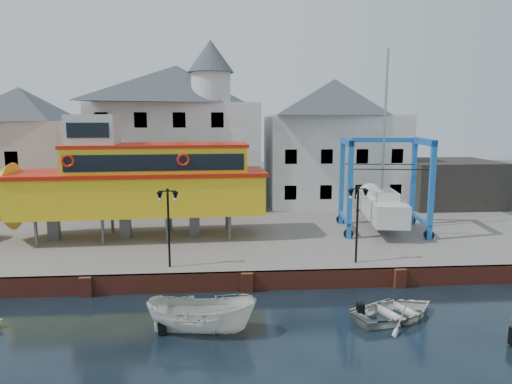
{
  "coord_description": "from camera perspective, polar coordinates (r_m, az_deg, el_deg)",
  "views": [
    {
      "loc": [
        -1.22,
        -22.15,
        8.76
      ],
      "look_at": [
        1.0,
        7.0,
        4.0
      ],
      "focal_mm": 32.0,
      "sensor_mm": 36.0,
      "label": 1
    }
  ],
  "objects": [
    {
      "name": "ground",
      "position": [
        23.85,
        -1.15,
        -12.3
      ],
      "size": [
        140.0,
        140.0,
        0.0
      ],
      "primitive_type": "plane",
      "color": "black",
      "rests_on": "ground"
    },
    {
      "name": "hardstanding",
      "position": [
        34.19,
        -2.19,
        -4.74
      ],
      "size": [
        44.0,
        22.0,
        1.0
      ],
      "primitive_type": "cube",
      "color": "#605752",
      "rests_on": "ground"
    },
    {
      "name": "quay_wall",
      "position": [
        23.77,
        -1.16,
        -11.09
      ],
      "size": [
        44.0,
        0.47,
        1.0
      ],
      "color": "maroon",
      "rests_on": "ground"
    },
    {
      "name": "building_pink",
      "position": [
        43.6,
        -27.09,
        4.81
      ],
      "size": [
        8.0,
        7.0,
        10.3
      ],
      "color": "tan",
      "rests_on": "hardstanding"
    },
    {
      "name": "building_white_main",
      "position": [
        40.73,
        -9.57,
        7.13
      ],
      "size": [
        14.0,
        8.3,
        14.0
      ],
      "color": "beige",
      "rests_on": "hardstanding"
    },
    {
      "name": "building_white_right",
      "position": [
        42.45,
        9.64,
        6.2
      ],
      "size": [
        12.0,
        8.0,
        11.2
      ],
      "color": "beige",
      "rests_on": "hardstanding"
    },
    {
      "name": "shed_dark",
      "position": [
        44.44,
        22.76,
        1.08
      ],
      "size": [
        8.0,
        7.0,
        4.0
      ],
      "primitive_type": "cube",
      "color": "black",
      "rests_on": "hardstanding"
    },
    {
      "name": "lamp_post_left",
      "position": [
        23.96,
        -10.94,
        -1.96
      ],
      "size": [
        1.12,
        0.32,
        4.2
      ],
      "color": "black",
      "rests_on": "hardstanding"
    },
    {
      "name": "lamp_post_right",
      "position": [
        24.87,
        12.61,
        -1.61
      ],
      "size": [
        1.12,
        0.32,
        4.2
      ],
      "color": "black",
      "rests_on": "hardstanding"
    },
    {
      "name": "tour_boat",
      "position": [
        30.51,
        -16.16,
        1.34
      ],
      "size": [
        18.48,
        5.19,
        7.97
      ],
      "rotation": [
        0.0,
        0.0,
        0.05
      ],
      "color": "#59595E",
      "rests_on": "hardstanding"
    },
    {
      "name": "travel_lift",
      "position": [
        33.19,
        15.29,
        -0.96
      ],
      "size": [
        6.32,
        8.38,
        12.34
      ],
      "rotation": [
        0.0,
        0.0,
        -0.14
      ],
      "color": "#166EB4",
      "rests_on": "hardstanding"
    },
    {
      "name": "motorboat_a",
      "position": [
        19.79,
        -6.8,
        -17.1
      ],
      "size": [
        4.76,
        2.39,
        1.76
      ],
      "primitive_type": "imported",
      "rotation": [
        0.0,
        0.0,
        1.42
      ],
      "color": "silver",
      "rests_on": "ground"
    },
    {
      "name": "motorboat_b",
      "position": [
        21.84,
        17.02,
        -14.83
      ],
      "size": [
        4.95,
        4.28,
        0.86
      ],
      "primitive_type": "imported",
      "rotation": [
        0.0,
        0.0,
        1.95
      ],
      "color": "silver",
      "rests_on": "ground"
    }
  ]
}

